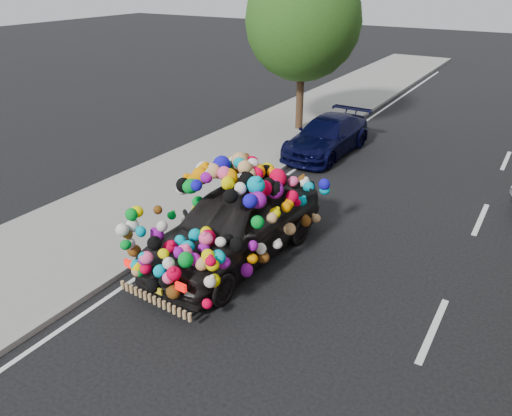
# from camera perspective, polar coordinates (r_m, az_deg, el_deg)

# --- Properties ---
(ground) EXTENTS (100.00, 100.00, 0.00)m
(ground) POSITION_cam_1_polar(r_m,az_deg,el_deg) (10.50, 0.13, -7.30)
(ground) COLOR black
(ground) RESTS_ON ground
(sidewalk) EXTENTS (4.00, 60.00, 0.12)m
(sidewalk) POSITION_cam_1_polar(r_m,az_deg,el_deg) (12.92, -16.45, -1.42)
(sidewalk) COLOR gray
(sidewalk) RESTS_ON ground
(kerb) EXTENTS (0.15, 60.00, 0.13)m
(kerb) POSITION_cam_1_polar(r_m,az_deg,el_deg) (11.68, -9.83, -3.69)
(kerb) COLOR gray
(kerb) RESTS_ON ground
(lane_markings) EXTENTS (6.00, 50.00, 0.01)m
(lane_markings) POSITION_cam_1_polar(r_m,az_deg,el_deg) (9.52, 19.58, -12.95)
(lane_markings) COLOR silver
(lane_markings) RESTS_ON ground
(tree_near_sidewalk) EXTENTS (4.20, 4.20, 6.13)m
(tree_near_sidewalk) POSITION_cam_1_polar(r_m,az_deg,el_deg) (19.06, 5.37, 20.45)
(tree_near_sidewalk) COLOR #332114
(tree_near_sidewalk) RESTS_ON ground
(plush_art_car) EXTENTS (2.61, 5.08, 2.26)m
(plush_art_car) POSITION_cam_1_polar(r_m,az_deg,el_deg) (10.50, -2.45, -0.03)
(plush_art_car) COLOR black
(plush_art_car) RESTS_ON ground
(navy_sedan) EXTENTS (1.88, 4.28, 1.22)m
(navy_sedan) POSITION_cam_1_polar(r_m,az_deg,el_deg) (17.21, 8.13, 8.15)
(navy_sedan) COLOR black
(navy_sedan) RESTS_ON ground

